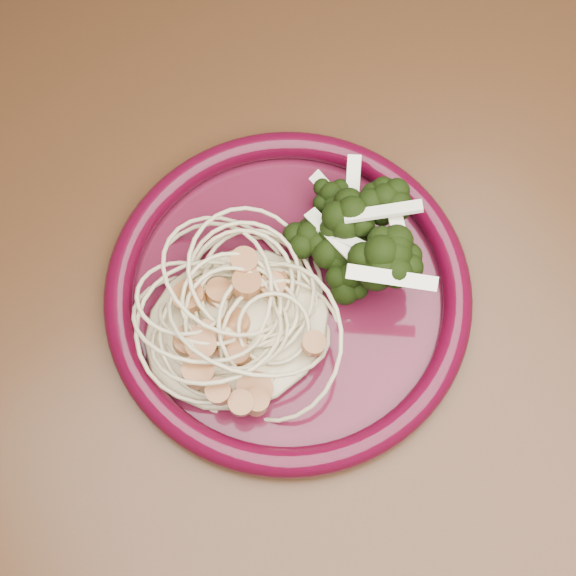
# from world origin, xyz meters

# --- Properties ---
(dining_table) EXTENTS (1.20, 0.80, 0.75)m
(dining_table) POSITION_xyz_m (0.00, 0.00, 0.65)
(dining_table) COLOR #472814
(dining_table) RESTS_ON ground
(dinner_plate) EXTENTS (0.32, 0.32, 0.02)m
(dinner_plate) POSITION_xyz_m (-0.05, -0.05, 0.76)
(dinner_plate) COLOR #450D1E
(dinner_plate) RESTS_ON dining_table
(spaghetti_pile) EXTENTS (0.16, 0.14, 0.03)m
(spaghetti_pile) POSITION_xyz_m (-0.09, -0.05, 0.77)
(spaghetti_pile) COLOR beige
(spaghetti_pile) RESTS_ON dinner_plate
(scallop_cluster) EXTENTS (0.15, 0.15, 0.04)m
(scallop_cluster) POSITION_xyz_m (-0.09, -0.05, 0.81)
(scallop_cluster) COLOR #AE6F3F
(scallop_cluster) RESTS_ON spaghetti_pile
(broccoli_pile) EXTENTS (0.11, 0.16, 0.05)m
(broccoli_pile) POSITION_xyz_m (0.01, -0.04, 0.78)
(broccoli_pile) COLOR black
(broccoli_pile) RESTS_ON dinner_plate
(onion_garnish) EXTENTS (0.07, 0.10, 0.06)m
(onion_garnish) POSITION_xyz_m (0.01, -0.04, 0.81)
(onion_garnish) COLOR white
(onion_garnish) RESTS_ON broccoli_pile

